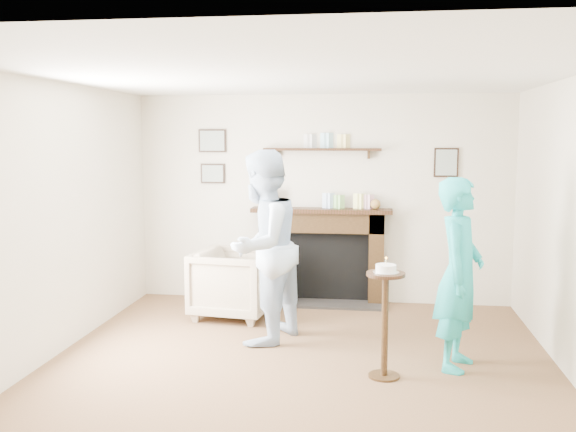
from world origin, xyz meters
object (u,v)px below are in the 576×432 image
at_px(armchair, 235,316).
at_px(pedestal_table, 385,304).
at_px(man, 262,341).
at_px(woman, 456,367).

bearing_deg(armchair, pedestal_table, -127.44).
distance_m(armchair, man, 0.93).
height_order(man, woman, man).
distance_m(armchair, pedestal_table, 2.38).
relative_size(man, woman, 1.13).
relative_size(man, pedestal_table, 1.84).
distance_m(woman, pedestal_table, 0.95).
height_order(armchair, woman, woman).
relative_size(woman, pedestal_table, 1.62).
height_order(armchair, pedestal_table, pedestal_table).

